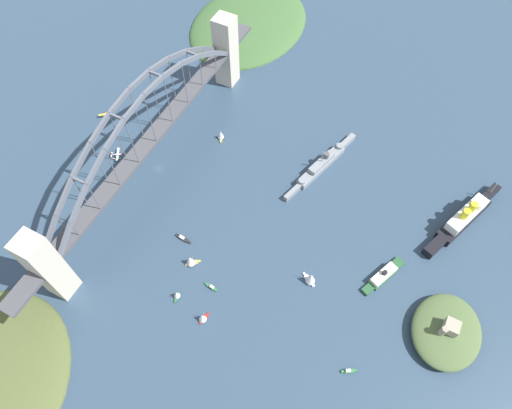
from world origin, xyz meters
TOP-DOWN VIEW (x-y plane):
  - ground_plane at (0.00, 0.00)m, footprint 1400.00×1400.00m
  - harbor_arch_bridge at (0.00, -0.00)m, footprint 265.94×14.80m
  - headland_west_shore at (-175.66, -20.22)m, footprint 129.11×98.43m
  - ocean_liner at (-55.06, 204.11)m, footprint 74.66×34.49m
  - naval_cruiser at (-54.17, 103.43)m, footprint 75.57×24.54m
  - harbor_ferry_steamer at (6.55, 170.51)m, footprint 33.47×18.39m
  - fort_island_mid_harbor at (24.34, 213.31)m, footprint 46.75×38.84m
  - seaplane_taxiing_near_bridge at (5.19, -32.63)m, footprint 11.04×9.29m
  - seaplane_second_in_formation at (-22.05, -63.72)m, footprint 8.32×8.83m
  - small_boat_0 at (30.22, 131.58)m, footprint 8.04×10.22m
  - small_boat_2 at (40.99, 46.10)m, footprint 2.97×11.98m
  - small_boat_3 at (-44.93, 25.92)m, footprint 7.72×5.94m
  - small_boat_4 at (75.99, 64.45)m, footprint 6.90×4.34m
  - small_boat_5 at (53.48, 60.29)m, footprint 8.73×8.73m
  - small_boat_6 at (81.09, 85.50)m, footprint 8.28×5.30m
  - small_boat_7 at (61.45, 79.65)m, footprint 2.71×8.81m
  - small_boat_8 at (69.24, 172.07)m, footprint 5.81×8.22m

SIDE VIEW (x-z plane):
  - ground_plane at x=0.00m, z-range 0.00..0.00m
  - headland_west_shore at x=-175.66m, z-range -8.42..8.42m
  - small_boat_2 at x=40.99m, z-range -0.35..1.99m
  - small_boat_7 at x=61.45m, z-range -0.34..2.07m
  - small_boat_8 at x=69.24m, z-range -0.36..2.16m
  - seaplane_second_in_formation at x=-22.05m, z-range -0.52..4.25m
  - seaplane_taxiing_near_bridge at x=5.19m, z-range -0.45..4.19m
  - harbor_ferry_steamer at x=6.55m, z-range -1.52..6.00m
  - naval_cruiser at x=-54.17m, z-range -5.67..12.14m
  - small_boat_4 at x=75.99m, z-range -0.24..6.98m
  - small_boat_3 at x=-44.93m, z-range -0.25..8.03m
  - small_boat_6 at x=81.09m, z-range -0.36..8.47m
  - small_boat_5 at x=53.48m, z-range -0.42..9.92m
  - fort_island_mid_harbor at x=24.34m, z-range -3.55..13.29m
  - small_boat_0 at x=30.22m, z-range -0.47..11.59m
  - ocean_liner at x=-55.06m, z-range -4.06..15.98m
  - harbor_arch_bridge at x=0.00m, z-range -5.40..69.33m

